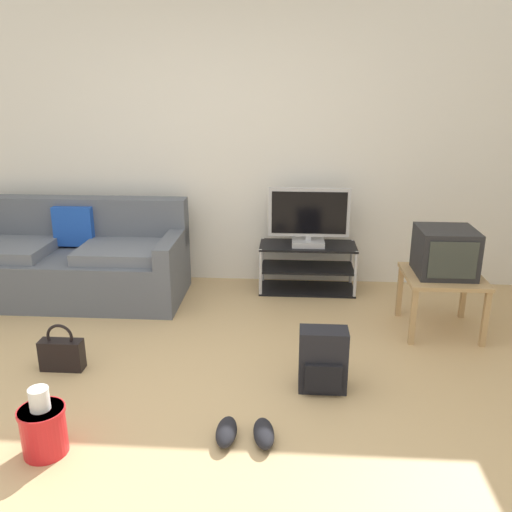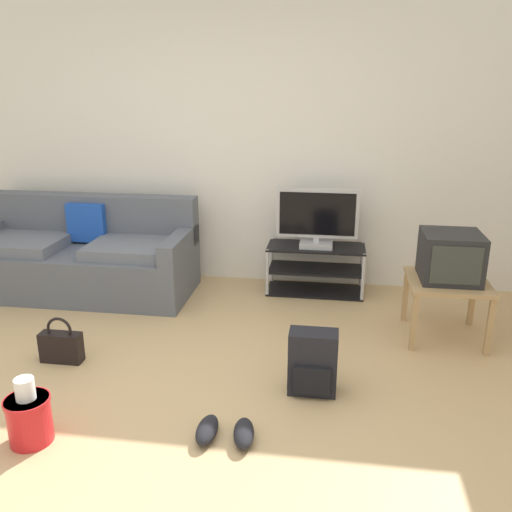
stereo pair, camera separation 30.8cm
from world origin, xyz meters
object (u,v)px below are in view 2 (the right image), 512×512
object	(u,v)px
couch	(83,257)
sneakers_pair	(225,432)
crt_tv	(450,257)
handbag	(61,346)
cleaning_bucket	(29,416)
flat_tv	(317,219)
side_table	(447,288)
backpack	(313,363)
tv_stand	(315,269)

from	to	relation	value
couch	sneakers_pair	distance (m)	2.65
crt_tv	handbag	xyz separation A→B (m)	(-2.71, -0.81, -0.52)
cleaning_bucket	sneakers_pair	world-z (taller)	cleaning_bucket
flat_tv	sneakers_pair	distance (m)	2.37
cleaning_bucket	handbag	bearing A→B (deg)	107.36
crt_tv	side_table	bearing A→B (deg)	-90.00
crt_tv	cleaning_bucket	bearing A→B (deg)	-145.86
flat_tv	handbag	bearing A→B (deg)	-137.29
crt_tv	backpack	bearing A→B (deg)	-135.54
cleaning_bucket	side_table	bearing A→B (deg)	33.88
side_table	crt_tv	bearing A→B (deg)	90.00
backpack	cleaning_bucket	xyz separation A→B (m)	(-1.49, -0.72, -0.05)
crt_tv	sneakers_pair	xyz separation A→B (m)	(-1.40, -1.48, -0.60)
sneakers_pair	couch	bearing A→B (deg)	131.38
tv_stand	flat_tv	size ratio (longest dim) A/B	1.21
cleaning_bucket	couch	bearing A→B (deg)	108.15
handbag	sneakers_pair	xyz separation A→B (m)	(1.30, -0.68, -0.07)
backpack	handbag	distance (m)	1.76
crt_tv	sneakers_pair	world-z (taller)	crt_tv
couch	sneakers_pair	bearing A→B (deg)	-48.62
backpack	sneakers_pair	size ratio (longest dim) A/B	1.22
crt_tv	flat_tv	bearing A→B (deg)	143.23
couch	handbag	world-z (taller)	couch
handbag	cleaning_bucket	size ratio (longest dim) A/B	0.87
couch	side_table	distance (m)	3.19
handbag	flat_tv	bearing A→B (deg)	42.71
couch	backpack	size ratio (longest dim) A/B	4.92
tv_stand	backpack	bearing A→B (deg)	-88.10
cleaning_bucket	sneakers_pair	bearing A→B (deg)	9.40
couch	handbag	size ratio (longest dim) A/B	6.06
handbag	cleaning_bucket	world-z (taller)	cleaning_bucket
tv_stand	cleaning_bucket	distance (m)	2.82
couch	handbag	xyz separation A→B (m)	(0.44, -1.31, -0.20)
couch	cleaning_bucket	size ratio (longest dim) A/B	5.30
sneakers_pair	handbag	bearing A→B (deg)	152.64
flat_tv	cleaning_bucket	size ratio (longest dim) A/B	1.91
tv_stand	backpack	distance (m)	1.72
tv_stand	handbag	bearing A→B (deg)	-136.88
couch	cleaning_bucket	xyz separation A→B (m)	(0.71, -2.15, -0.17)
flat_tv	handbag	xyz separation A→B (m)	(-1.69, -1.56, -0.59)
side_table	sneakers_pair	size ratio (longest dim) A/B	1.72
flat_tv	side_table	bearing A→B (deg)	-37.35
tv_stand	crt_tv	world-z (taller)	crt_tv
side_table	sneakers_pair	xyz separation A→B (m)	(-1.40, -1.47, -0.35)
couch	crt_tv	distance (m)	3.20
cleaning_bucket	tv_stand	bearing A→B (deg)	59.58
crt_tv	handbag	bearing A→B (deg)	-163.38
couch	tv_stand	size ratio (longest dim) A/B	2.29
cleaning_bucket	sneakers_pair	xyz separation A→B (m)	(1.04, 0.17, -0.11)
side_table	crt_tv	size ratio (longest dim) A/B	1.37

